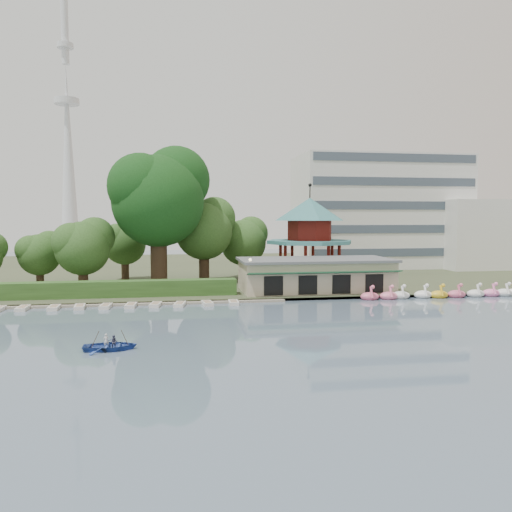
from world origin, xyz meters
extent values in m
plane|color=slate|center=(0.00, 0.00, 0.00)|extent=(220.00, 220.00, 0.00)
cube|color=#424930|center=(0.00, 52.00, 0.20)|extent=(220.00, 70.00, 0.40)
cube|color=gray|center=(0.00, 17.30, 0.15)|extent=(220.00, 0.60, 0.30)
cube|color=gray|center=(-12.00, 17.20, 0.12)|extent=(34.00, 1.60, 0.24)
cube|color=tan|center=(10.00, 22.00, 2.20)|extent=(18.00, 8.00, 3.60)
cube|color=#595B5E|center=(10.00, 22.00, 4.15)|extent=(18.60, 8.60, 0.30)
cube|color=#194C2D|center=(10.00, 17.70, 3.00)|extent=(18.00, 1.59, 0.45)
cylinder|color=tan|center=(12.00, 32.00, 1.00)|extent=(10.40, 10.40, 1.20)
cylinder|color=#377576|center=(12.00, 32.00, 5.85)|extent=(12.40, 12.40, 0.50)
cylinder|color=maroon|center=(12.00, 32.00, 7.50)|extent=(6.40, 6.40, 2.80)
cone|color=#377576|center=(12.00, 32.00, 10.50)|extent=(10.00, 10.00, 3.20)
cylinder|color=black|center=(12.00, 32.00, 13.00)|extent=(0.16, 0.16, 1.80)
cube|color=silver|center=(30.00, 50.00, 10.40)|extent=(30.00, 14.00, 20.00)
cube|color=silver|center=(46.00, 44.00, 6.40)|extent=(14.00, 10.00, 12.00)
cone|color=silver|center=(-42.00, 140.00, 30.00)|extent=(6.00, 6.00, 60.00)
cylinder|color=silver|center=(-42.00, 140.00, 72.00)|extent=(2.40, 2.40, 24.00)
cylinder|color=silver|center=(-42.00, 140.00, 48.00)|extent=(8.00, 8.00, 2.00)
cylinder|color=silver|center=(-42.00, 140.00, 66.00)|extent=(5.20, 5.20, 1.60)
cube|color=#325722|center=(-15.00, 20.50, 1.30)|extent=(30.00, 2.00, 1.80)
cylinder|color=black|center=(1.50, 19.00, 2.40)|extent=(0.12, 0.12, 4.00)
sphere|color=beige|center=(1.50, 19.00, 4.50)|extent=(0.36, 0.36, 0.36)
cylinder|color=#3A281C|center=(-9.00, 28.00, 4.84)|extent=(2.10, 2.10, 8.87)
sphere|color=#164115|center=(-9.00, 28.00, 11.40)|extent=(11.69, 11.69, 11.69)
sphere|color=#164115|center=(-6.66, 29.75, 14.24)|extent=(8.77, 8.77, 8.77)
sphere|color=#164115|center=(-11.05, 26.83, 13.17)|extent=(8.18, 8.18, 8.18)
cylinder|color=#3A281C|center=(-18.00, 26.00, 2.49)|extent=(1.18, 1.18, 4.18)
sphere|color=#325722|center=(-18.00, 26.00, 5.58)|extent=(6.53, 6.53, 6.53)
sphere|color=#325722|center=(-16.69, 26.98, 6.92)|extent=(4.90, 4.90, 4.90)
sphere|color=#325722|center=(-19.14, 25.35, 6.41)|extent=(4.57, 4.57, 4.57)
cylinder|color=#3A281C|center=(-24.00, 30.00, 2.08)|extent=(0.95, 0.95, 3.37)
sphere|color=#325722|center=(-24.00, 30.00, 4.58)|extent=(5.26, 5.26, 5.26)
sphere|color=#325722|center=(-22.95, 30.79, 5.65)|extent=(3.94, 3.94, 3.94)
sphere|color=#325722|center=(-24.92, 29.47, 5.25)|extent=(3.68, 3.68, 3.68)
cylinder|color=#3A281C|center=(-3.00, 32.00, 3.24)|extent=(1.42, 1.42, 5.68)
sphere|color=#325722|center=(-3.00, 32.00, 7.44)|extent=(7.86, 7.86, 7.86)
sphere|color=#325722|center=(-1.43, 33.18, 9.26)|extent=(5.90, 5.90, 5.90)
sphere|color=#325722|center=(-4.38, 31.21, 8.58)|extent=(5.50, 5.50, 5.50)
cylinder|color=#3A281C|center=(3.00, 36.00, 2.51)|extent=(1.21, 1.21, 4.22)
sphere|color=#325722|center=(3.00, 36.00, 5.64)|extent=(6.74, 6.74, 6.74)
sphere|color=#325722|center=(4.35, 37.01, 6.99)|extent=(5.06, 5.06, 5.06)
sphere|color=#325722|center=(1.82, 35.33, 6.48)|extent=(4.72, 4.72, 4.72)
cylinder|color=#3A281C|center=(-14.00, 36.00, 2.49)|extent=(1.06, 1.06, 4.17)
sphere|color=#325722|center=(-14.00, 36.00, 5.57)|extent=(5.91, 5.91, 5.91)
sphere|color=#325722|center=(-12.82, 36.89, 6.91)|extent=(4.44, 4.44, 4.44)
sphere|color=#325722|center=(-15.03, 35.41, 6.41)|extent=(4.14, 4.14, 4.14)
ellipsoid|color=#E76484|center=(14.83, 16.45, 0.35)|extent=(2.16, 1.44, 0.99)
cylinder|color=#E76484|center=(14.83, 15.90, 0.90)|extent=(0.26, 0.79, 1.29)
sphere|color=#E76484|center=(14.83, 15.60, 1.55)|extent=(0.44, 0.44, 0.44)
ellipsoid|color=pink|center=(17.13, 16.45, 0.35)|extent=(2.16, 1.44, 0.99)
cylinder|color=pink|center=(17.13, 15.90, 0.90)|extent=(0.26, 0.79, 1.29)
sphere|color=pink|center=(17.13, 15.60, 1.55)|extent=(0.44, 0.44, 0.44)
ellipsoid|color=white|center=(18.65, 16.62, 0.35)|extent=(2.16, 1.44, 0.99)
cylinder|color=white|center=(18.65, 16.07, 0.90)|extent=(0.26, 0.79, 1.29)
sphere|color=white|center=(18.65, 15.77, 1.55)|extent=(0.44, 0.44, 0.44)
ellipsoid|color=white|center=(21.46, 16.70, 0.35)|extent=(2.16, 1.44, 0.99)
cylinder|color=white|center=(21.46, 16.15, 0.90)|extent=(0.26, 0.79, 1.29)
sphere|color=white|center=(21.46, 15.85, 1.55)|extent=(0.44, 0.44, 0.44)
ellipsoid|color=gold|center=(23.29, 16.41, 0.35)|extent=(2.16, 1.44, 0.99)
cylinder|color=gold|center=(23.29, 15.86, 0.90)|extent=(0.26, 0.79, 1.29)
sphere|color=gold|center=(23.29, 15.56, 1.55)|extent=(0.44, 0.44, 0.44)
ellipsoid|color=#D96182|center=(25.50, 16.41, 0.35)|extent=(2.16, 1.44, 0.99)
cylinder|color=#D96182|center=(25.50, 15.86, 0.90)|extent=(0.26, 0.79, 1.29)
sphere|color=#D96182|center=(25.50, 15.56, 1.55)|extent=(0.44, 0.44, 0.44)
ellipsoid|color=white|center=(27.96, 16.45, 0.35)|extent=(2.16, 1.44, 0.99)
cylinder|color=white|center=(27.96, 15.90, 0.90)|extent=(0.26, 0.79, 1.29)
sphere|color=white|center=(27.96, 15.60, 1.55)|extent=(0.44, 0.44, 0.44)
ellipsoid|color=pink|center=(30.08, 16.64, 0.35)|extent=(2.16, 1.44, 0.99)
cylinder|color=pink|center=(30.08, 16.09, 0.90)|extent=(0.26, 0.79, 1.29)
sphere|color=pink|center=(30.08, 15.79, 1.55)|extent=(0.44, 0.44, 0.44)
ellipsoid|color=white|center=(31.75, 16.55, 0.35)|extent=(2.16, 1.44, 0.99)
cylinder|color=white|center=(31.75, 16.00, 0.90)|extent=(0.26, 0.79, 1.29)
sphere|color=white|center=(31.75, 15.70, 1.55)|extent=(0.44, 0.44, 0.44)
cube|color=silver|center=(-22.09, 15.85, 0.18)|extent=(1.01, 2.30, 0.36)
cube|color=silver|center=(-19.09, 15.69, 0.18)|extent=(1.08, 2.33, 0.36)
cube|color=silver|center=(-16.61, 15.80, 0.18)|extent=(1.20, 2.38, 0.36)
cube|color=silver|center=(-14.03, 15.69, 0.18)|extent=(1.14, 2.36, 0.36)
cube|color=silver|center=(-11.51, 15.85, 0.18)|extent=(1.16, 2.37, 0.36)
cube|color=silver|center=(-9.00, 15.91, 0.18)|extent=(1.33, 2.42, 0.36)
cube|color=silver|center=(-6.49, 15.68, 0.18)|extent=(1.38, 2.44, 0.36)
cube|color=silver|center=(-3.60, 15.88, 0.18)|extent=(1.27, 2.40, 0.36)
cube|color=silver|center=(-0.78, 15.84, 0.18)|extent=(1.07, 2.33, 0.36)
imported|color=#2E4A99|center=(-11.47, -1.30, 0.54)|extent=(5.30, 3.87, 1.07)
imported|color=silver|center=(-11.77, -1.10, 0.61)|extent=(0.38, 0.26, 1.02)
imported|color=#3B3C55|center=(-11.17, -1.50, 0.59)|extent=(0.49, 0.39, 0.98)
cylinder|color=#3A281C|center=(-12.67, -1.30, 0.35)|extent=(0.94, 0.29, 2.01)
cylinder|color=#3A281C|center=(-10.27, -1.30, 0.35)|extent=(0.94, 0.29, 2.01)
camera|label=1|loc=(-6.87, -36.80, 9.18)|focal=35.00mm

